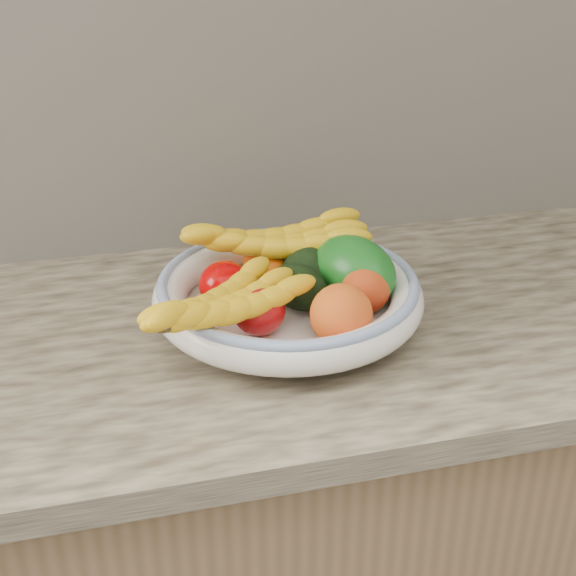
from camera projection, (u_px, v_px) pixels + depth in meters
The scene contains 14 objects.
kitchen_counter at pixel (284, 534), 1.40m from camera, with size 2.44×0.66×1.40m.
fruit_bowl at pixel (288, 295), 1.15m from camera, with size 0.39×0.39×0.08m.
clementine_back_left at pixel (259, 261), 1.25m from camera, with size 0.05×0.05×0.05m, color #FF5705.
clementine_back_right at pixel (288, 255), 1.26m from camera, with size 0.06×0.06×0.05m, color #F86505.
clementine_back_mid at pixel (276, 267), 1.23m from camera, with size 0.05×0.05×0.04m, color #E65C04.
tomato_left at pixel (225, 285), 1.15m from camera, with size 0.08×0.08×0.07m, color #B60000.
tomato_near_left at pixel (259, 311), 1.08m from camera, with size 0.07×0.07×0.07m, color #A00B0E.
avocado_center at pixel (298, 287), 1.14m from camera, with size 0.07×0.10×0.07m, color black.
avocado_right at pixel (308, 267), 1.20m from camera, with size 0.07×0.11×0.07m, color black.
green_mango at pixel (353, 271), 1.16m from camera, with size 0.09×0.14×0.10m, color #105713.
peach_front at pixel (341, 315), 1.07m from camera, with size 0.08×0.08×0.08m, color orange.
peach_right at pixel (365, 289), 1.13m from camera, with size 0.07×0.07×0.07m, color orange.
banana_bunch_back at pixel (275, 246), 1.21m from camera, with size 0.30×0.11×0.08m, color yellow, non-canonical shape.
banana_bunch_front at pixel (223, 309), 1.05m from camera, with size 0.28×0.11×0.08m, color yellow, non-canonical shape.
Camera 1 is at (-0.25, 0.67, 1.48)m, focal length 50.00 mm.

